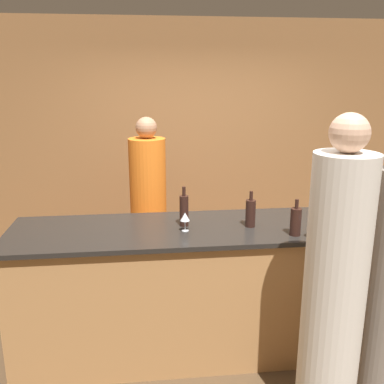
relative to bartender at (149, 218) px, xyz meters
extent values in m
plane|color=#4C3823|center=(0.55, -0.89, -0.84)|extent=(14.00, 14.00, 0.00)
cube|color=olive|center=(0.55, 1.00, 0.56)|extent=(8.00, 0.06, 2.80)
cube|color=#B27F4C|center=(0.55, -0.89, -0.33)|extent=(3.18, 0.74, 1.02)
cube|color=black|center=(0.55, -0.89, 0.20)|extent=(3.24, 0.80, 0.04)
cylinder|color=orange|center=(0.00, 0.00, -0.03)|extent=(0.35, 0.35, 1.62)
sphere|color=#A37556|center=(0.00, 0.00, 0.87)|extent=(0.20, 0.20, 0.20)
cylinder|color=silver|center=(1.07, -1.77, 0.04)|extent=(0.36, 0.36, 1.77)
sphere|color=tan|center=(1.07, -1.77, 1.03)|extent=(0.22, 0.22, 0.22)
cylinder|color=black|center=(1.04, -1.14, 0.32)|extent=(0.08, 0.08, 0.20)
cylinder|color=black|center=(1.04, -1.14, 0.45)|extent=(0.03, 0.03, 0.07)
cylinder|color=black|center=(0.26, -0.85, 0.33)|extent=(0.07, 0.07, 0.24)
cylinder|color=black|center=(0.26, -0.85, 0.49)|extent=(0.03, 0.03, 0.07)
cylinder|color=black|center=(0.76, -0.93, 0.32)|extent=(0.08, 0.08, 0.21)
cylinder|color=black|center=(0.76, -0.93, 0.46)|extent=(0.03, 0.03, 0.07)
cylinder|color=silver|center=(1.82, -0.99, 0.22)|extent=(0.05, 0.05, 0.00)
cylinder|color=silver|center=(0.26, -0.97, 0.22)|extent=(0.05, 0.05, 0.00)
cylinder|color=silver|center=(0.26, -0.97, 0.26)|extent=(0.01, 0.01, 0.08)
cone|color=silver|center=(0.26, -0.97, 0.33)|extent=(0.07, 0.07, 0.06)
cylinder|color=silver|center=(1.15, -1.22, 0.22)|extent=(0.05, 0.05, 0.00)
cylinder|color=silver|center=(1.15, -1.22, 0.27)|extent=(0.01, 0.01, 0.10)
cone|color=silver|center=(1.15, -1.22, 0.35)|extent=(0.08, 0.08, 0.07)
camera|label=1|loc=(-0.03, -3.95, 1.33)|focal=40.00mm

